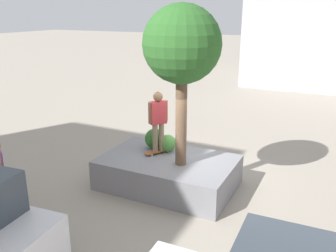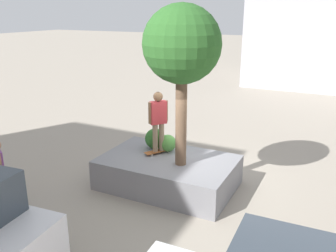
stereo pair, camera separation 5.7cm
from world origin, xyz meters
name	(u,v)px [view 1 (the left image)]	position (x,y,z in m)	size (l,w,h in m)	color
ground_plane	(189,184)	(0.00, 0.00, 0.00)	(120.00, 120.00, 0.00)	#9E9384
planter_ledge	(168,172)	(0.49, 0.32, 0.40)	(3.47, 2.23, 0.80)	gray
plaza_tree	(182,46)	(0.05, 0.49, 3.73)	(1.84, 1.84, 3.91)	brown
boxwood_shrub	(155,139)	(1.16, -0.19, 1.08)	(0.57, 0.57, 0.57)	#2D6628
hedge_clump	(168,143)	(0.73, -0.14, 1.03)	(0.47, 0.47, 0.47)	#4C8C3D
skateboard	(158,151)	(0.89, 0.10, 0.85)	(0.60, 0.79, 0.07)	brown
skateboarder	(158,117)	(0.89, 0.10, 1.81)	(0.42, 0.46, 1.64)	#847056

